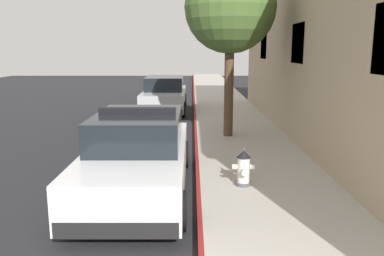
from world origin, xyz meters
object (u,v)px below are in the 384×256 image
Objects in this scene: police_cruiser at (139,155)px; parked_car_silver_ahead at (166,95)px; street_tree at (232,8)px; fire_hydrant at (245,168)px.

police_cruiser is 1.00× the size of parked_car_silver_ahead.
parked_car_silver_ahead is at bearing 91.04° from police_cruiser.
street_tree is at bearing -68.69° from parked_car_silver_ahead.
fire_hydrant is 0.15× the size of street_tree.
police_cruiser is 0.94× the size of street_tree.
street_tree is at bearing 64.04° from police_cruiser.
fire_hydrant is 5.74m from street_tree.
fire_hydrant is (2.26, -10.65, -0.22)m from parked_car_silver_ahead.
street_tree is (2.17, 4.47, 3.22)m from police_cruiser.
street_tree reaches higher than police_cruiser.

